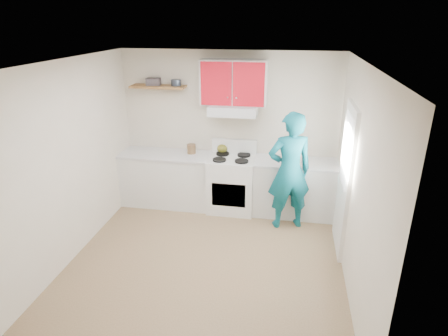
% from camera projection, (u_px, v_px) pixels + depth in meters
% --- Properties ---
extents(floor, '(3.80, 3.80, 0.00)m').
position_uv_depth(floor, '(206.00, 261.00, 5.14)').
color(floor, brown).
rests_on(floor, ground).
extents(ceiling, '(3.60, 3.80, 0.04)m').
position_uv_depth(ceiling, '(202.00, 63.00, 4.19)').
color(ceiling, white).
rests_on(ceiling, floor).
extents(back_wall, '(3.60, 0.04, 2.60)m').
position_uv_depth(back_wall, '(229.00, 130.00, 6.40)').
color(back_wall, beige).
rests_on(back_wall, floor).
extents(front_wall, '(3.60, 0.04, 2.60)m').
position_uv_depth(front_wall, '(150.00, 264.00, 2.92)').
color(front_wall, beige).
rests_on(front_wall, floor).
extents(left_wall, '(0.04, 3.80, 2.60)m').
position_uv_depth(left_wall, '(69.00, 163.00, 4.95)').
color(left_wall, beige).
rests_on(left_wall, floor).
extents(right_wall, '(0.04, 3.80, 2.60)m').
position_uv_depth(right_wall, '(357.00, 182.00, 4.37)').
color(right_wall, beige).
rests_on(right_wall, floor).
extents(door, '(0.05, 0.85, 2.05)m').
position_uv_depth(door, '(345.00, 180.00, 5.12)').
color(door, white).
rests_on(door, floor).
extents(door_glass, '(0.01, 0.55, 0.95)m').
position_uv_depth(door_glass, '(346.00, 150.00, 4.97)').
color(door_glass, white).
rests_on(door_glass, door).
extents(counter_left, '(1.52, 0.60, 0.90)m').
position_uv_depth(counter_left, '(167.00, 179.00, 6.61)').
color(counter_left, silver).
rests_on(counter_left, floor).
extents(counter_right, '(1.32, 0.60, 0.90)m').
position_uv_depth(counter_right, '(294.00, 188.00, 6.26)').
color(counter_right, silver).
rests_on(counter_right, floor).
extents(stove, '(0.76, 0.65, 0.92)m').
position_uv_depth(stove, '(232.00, 184.00, 6.40)').
color(stove, white).
rests_on(stove, floor).
extents(range_hood, '(0.76, 0.44, 0.15)m').
position_uv_depth(range_hood, '(233.00, 110.00, 6.04)').
color(range_hood, silver).
rests_on(range_hood, back_wall).
extents(upper_cabinets, '(1.02, 0.33, 0.70)m').
position_uv_depth(upper_cabinets, '(234.00, 83.00, 5.94)').
color(upper_cabinets, '#AD0F1C').
rests_on(upper_cabinets, back_wall).
extents(shelf, '(0.90, 0.30, 0.04)m').
position_uv_depth(shelf, '(158.00, 87.00, 6.19)').
color(shelf, brown).
rests_on(shelf, back_wall).
extents(books, '(0.24, 0.18, 0.11)m').
position_uv_depth(books, '(154.00, 82.00, 6.18)').
color(books, '#443C40').
rests_on(books, shelf).
extents(tin, '(0.19, 0.19, 0.10)m').
position_uv_depth(tin, '(176.00, 83.00, 6.14)').
color(tin, '#333D4C').
rests_on(tin, shelf).
extents(kettle, '(0.19, 0.19, 0.15)m').
position_uv_depth(kettle, '(222.00, 148.00, 6.45)').
color(kettle, olive).
rests_on(kettle, stove).
extents(crock, '(0.16, 0.16, 0.18)m').
position_uv_depth(crock, '(191.00, 149.00, 6.43)').
color(crock, brown).
rests_on(crock, counter_left).
extents(cutting_board, '(0.28, 0.21, 0.02)m').
position_uv_depth(cutting_board, '(284.00, 161.00, 6.12)').
color(cutting_board, olive).
rests_on(cutting_board, counter_right).
extents(silicone_mat, '(0.35, 0.32, 0.01)m').
position_uv_depth(silicone_mat, '(322.00, 164.00, 6.04)').
color(silicone_mat, red).
rests_on(silicone_mat, counter_right).
extents(person, '(0.77, 0.62, 1.83)m').
position_uv_depth(person, '(289.00, 171.00, 5.71)').
color(person, '#0B5A67').
rests_on(person, floor).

